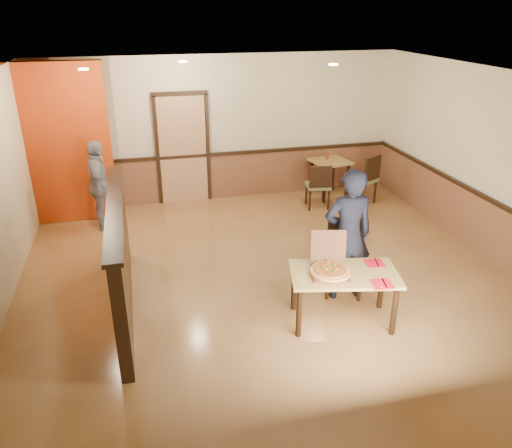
# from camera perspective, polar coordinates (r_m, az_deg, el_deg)

# --- Properties ---
(floor) EXTENTS (7.00, 7.00, 0.00)m
(floor) POSITION_cam_1_polar(r_m,az_deg,el_deg) (7.22, 1.56, -6.42)
(floor) COLOR #BC8449
(floor) RESTS_ON ground
(ceiling) EXTENTS (7.00, 7.00, 0.00)m
(ceiling) POSITION_cam_1_polar(r_m,az_deg,el_deg) (6.28, 1.85, 16.20)
(ceiling) COLOR black
(ceiling) RESTS_ON wall_back
(wall_back) EXTENTS (7.00, 0.00, 7.00)m
(wall_back) POSITION_cam_1_polar(r_m,az_deg,el_deg) (9.90, -3.83, 10.77)
(wall_back) COLOR beige
(wall_back) RESTS_ON floor
(wall_right) EXTENTS (0.00, 7.00, 7.00)m
(wall_right) POSITION_cam_1_polar(r_m,az_deg,el_deg) (8.24, 25.98, 5.68)
(wall_right) COLOR beige
(wall_right) RESTS_ON floor
(wainscot_back) EXTENTS (7.00, 0.04, 0.90)m
(wainscot_back) POSITION_cam_1_polar(r_m,az_deg,el_deg) (10.13, -3.65, 5.49)
(wainscot_back) COLOR brown
(wainscot_back) RESTS_ON floor
(chair_rail_back) EXTENTS (7.00, 0.06, 0.06)m
(chair_rail_back) POSITION_cam_1_polar(r_m,az_deg,el_deg) (9.97, -3.70, 8.02)
(chair_rail_back) COLOR black
(chair_rail_back) RESTS_ON wall_back
(wainscot_right) EXTENTS (0.04, 7.00, 0.90)m
(wainscot_right) POSITION_cam_1_polar(r_m,az_deg,el_deg) (8.53, 24.69, -0.38)
(wainscot_right) COLOR brown
(wainscot_right) RESTS_ON floor
(chair_rail_right) EXTENTS (0.06, 7.00, 0.06)m
(chair_rail_right) POSITION_cam_1_polar(r_m,az_deg,el_deg) (8.35, 25.13, 2.55)
(chair_rail_right) COLOR black
(chair_rail_right) RESTS_ON wall_right
(back_door) EXTENTS (0.90, 0.06, 2.10)m
(back_door) POSITION_cam_1_polar(r_m,az_deg,el_deg) (9.84, -8.36, 8.39)
(back_door) COLOR tan
(back_door) RESTS_ON wall_back
(booth_partition) EXTENTS (0.20, 3.10, 1.44)m
(booth_partition) POSITION_cam_1_polar(r_m,az_deg,el_deg) (6.49, -15.19, -3.60)
(booth_partition) COLOR black
(booth_partition) RESTS_ON floor
(red_accent_panel) EXTENTS (1.60, 0.20, 2.78)m
(red_accent_panel) POSITION_cam_1_polar(r_m,az_deg,el_deg) (9.35, -21.19, 8.43)
(red_accent_panel) COLOR #C33C0D
(red_accent_panel) RESTS_ON floor
(spot_a) EXTENTS (0.14, 0.14, 0.02)m
(spot_a) POSITION_cam_1_polar(r_m,az_deg,el_deg) (7.87, -19.11, 16.38)
(spot_a) COLOR #FFF1B2
(spot_a) RESTS_ON ceiling
(spot_b) EXTENTS (0.14, 0.14, 0.02)m
(spot_b) POSITION_cam_1_polar(r_m,az_deg,el_deg) (8.58, -8.34, 17.91)
(spot_b) COLOR #FFF1B2
(spot_b) RESTS_ON ceiling
(spot_c) EXTENTS (0.14, 0.14, 0.02)m
(spot_c) POSITION_cam_1_polar(r_m,az_deg,el_deg) (8.15, 8.82, 17.58)
(spot_c) COLOR #FFF1B2
(spot_c) RESTS_ON ceiling
(main_table) EXTENTS (1.41, 0.99, 0.69)m
(main_table) POSITION_cam_1_polar(r_m,az_deg,el_deg) (6.15, 9.98, -6.35)
(main_table) COLOR tan
(main_table) RESTS_ON floor
(diner_chair) EXTENTS (0.65, 0.65, 1.02)m
(diner_chair) POSITION_cam_1_polar(r_m,az_deg,el_deg) (6.84, 10.07, -3.31)
(diner_chair) COLOR olive
(diner_chair) RESTS_ON floor
(side_chair_left) EXTENTS (0.50, 0.50, 0.89)m
(side_chair_left) POSITION_cam_1_polar(r_m,az_deg,el_deg) (9.60, 7.18, 4.52)
(side_chair_left) COLOR olive
(side_chair_left) RESTS_ON floor
(side_chair_right) EXTENTS (0.67, 0.67, 1.01)m
(side_chair_right) POSITION_cam_1_polar(r_m,az_deg,el_deg) (9.94, 12.32, 5.23)
(side_chair_right) COLOR olive
(side_chair_right) RESTS_ON floor
(side_table) EXTENTS (0.81, 0.81, 0.75)m
(side_table) POSITION_cam_1_polar(r_m,az_deg,el_deg) (10.27, 8.41, 6.28)
(side_table) COLOR tan
(side_table) RESTS_ON floor
(diner) EXTENTS (0.67, 0.46, 1.80)m
(diner) POSITION_cam_1_polar(r_m,az_deg,el_deg) (6.55, 10.45, -1.27)
(diner) COLOR black
(diner) RESTS_ON floor
(passerby) EXTENTS (0.46, 0.95, 1.57)m
(passerby) POSITION_cam_1_polar(r_m,az_deg,el_deg) (8.96, -17.49, 4.18)
(passerby) COLOR gray
(passerby) RESTS_ON floor
(pizza_box) EXTENTS (0.54, 0.60, 0.45)m
(pizza_box) POSITION_cam_1_polar(r_m,az_deg,el_deg) (6.03, 8.43, -5.07)
(pizza_box) COLOR brown
(pizza_box) RESTS_ON main_table
(pizza) EXTENTS (0.60, 0.60, 0.03)m
(pizza) POSITION_cam_1_polar(r_m,az_deg,el_deg) (5.99, 8.48, -5.37)
(pizza) COLOR #F1B057
(pizza) RESTS_ON pizza_box
(napkin_near) EXTENTS (0.26, 0.26, 0.01)m
(napkin_near) POSITION_cam_1_polar(r_m,az_deg,el_deg) (5.95, 14.19, -6.64)
(napkin_near) COLOR red
(napkin_near) RESTS_ON main_table
(napkin_far) EXTENTS (0.25, 0.25, 0.01)m
(napkin_far) POSITION_cam_1_polar(r_m,az_deg,el_deg) (6.38, 13.38, -4.36)
(napkin_far) COLOR red
(napkin_far) RESTS_ON main_table
(condiment) EXTENTS (0.06, 0.06, 0.15)m
(condiment) POSITION_cam_1_polar(r_m,az_deg,el_deg) (10.28, 8.14, 7.76)
(condiment) COLOR maroon
(condiment) RESTS_ON side_table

